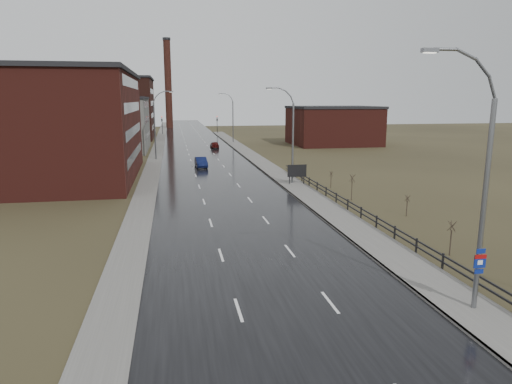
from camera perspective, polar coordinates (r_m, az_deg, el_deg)
name	(u,v)px	position (r m, az deg, el deg)	size (l,w,h in m)	color
ground	(309,351)	(19.61, 6.64, -19.11)	(320.00, 320.00, 0.00)	#2D2819
road	(205,160)	(76.92, -6.45, 4.01)	(14.00, 300.00, 0.06)	black
sidewalk_right	(293,185)	(53.82, 4.61, 0.89)	(3.20, 180.00, 0.18)	#595651
curb_right	(280,185)	(53.46, 3.03, 0.84)	(0.16, 180.00, 0.18)	slate
sidewalk_left	(154,161)	(76.81, -12.58, 3.82)	(2.40, 260.00, 0.12)	#595651
warehouse_near	(43,126)	(63.21, -25.10, 7.53)	(22.44, 28.56, 13.50)	#471914
warehouse_mid	(106,124)	(95.10, -18.29, 8.09)	(16.32, 20.40, 10.50)	slate
warehouse_far	(101,108)	(125.40, -18.82, 9.89)	(26.52, 24.48, 15.50)	#331611
building_right	(333,125)	(104.45, 9.60, 8.21)	(18.36, 16.32, 8.50)	#471914
smokestack	(168,83)	(166.20, -10.93, 13.21)	(2.70, 2.70, 30.70)	#331611
streetlight_main	(479,187)	(22.96, 26.15, 0.53)	(3.91, 0.29, 12.11)	slate
streetlight_right_mid	(290,135)	(54.01, 4.33, 7.09)	(3.36, 0.28, 11.35)	slate
streetlight_left	(156,125)	(78.25, -12.34, 8.22)	(3.36, 0.28, 11.35)	slate
streetlight_right_far	(232,118)	(107.05, -3.06, 9.28)	(3.36, 0.28, 11.35)	slate
guardrail	(364,213)	(38.83, 13.40, -2.60)	(0.10, 53.05, 1.10)	black
shrub_c	(451,237)	(32.14, 23.19, -5.23)	(0.55, 0.58, 2.31)	#382D23
shrub_d	(407,205)	(41.56, 18.36, -1.56)	(0.45, 0.47, 1.87)	#382D23
shrub_e	(352,187)	(46.59, 11.90, 0.67)	(0.62, 0.66, 2.65)	#382D23
shrub_f	(331,179)	(52.91, 9.36, 1.61)	(0.46, 0.48, 1.92)	#382D23
billboard	(297,171)	(53.73, 5.14, 2.59)	(2.28, 0.17, 2.48)	black
traffic_light_left	(162,118)	(136.24, -11.69, 9.01)	(0.58, 2.73, 5.30)	black
traffic_light_right	(217,118)	(136.84, -4.89, 9.21)	(0.58, 2.73, 5.30)	black
car_near	(201,163)	(68.45, -6.89, 3.68)	(1.58, 4.54, 1.49)	#0C143F
car_far	(215,145)	(95.38, -5.20, 5.87)	(1.61, 4.01, 1.37)	#420C0B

